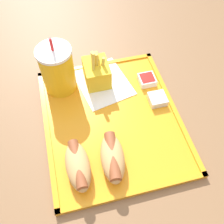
{
  "coord_description": "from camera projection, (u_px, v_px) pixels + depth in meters",
  "views": [
    {
      "loc": [
        -0.38,
        0.06,
        1.28
      ],
      "look_at": [
        -0.02,
        -0.03,
        0.75
      ],
      "focal_mm": 42.0,
      "sensor_mm": 36.0,
      "label": 1
    }
  ],
  "objects": [
    {
      "name": "ground_plane",
      "position": [
        105.0,
        197.0,
        1.27
      ],
      "size": [
        8.0,
        8.0,
        0.0
      ],
      "primitive_type": "plane",
      "color": "#4C4742"
    },
    {
      "name": "fries_carton",
      "position": [
        97.0,
        72.0,
        0.71
      ],
      "size": [
        0.08,
        0.06,
        0.11
      ],
      "color": "gold",
      "rests_on": "food_tray"
    },
    {
      "name": "hot_dog_near",
      "position": [
        111.0,
        158.0,
        0.58
      ],
      "size": [
        0.13,
        0.07,
        0.05
      ],
      "color": "tan",
      "rests_on": "food_tray"
    },
    {
      "name": "food_tray",
      "position": [
        112.0,
        120.0,
        0.67
      ],
      "size": [
        0.4,
        0.34,
        0.01
      ],
      "color": "orange",
      "rests_on": "dining_table"
    },
    {
      "name": "hot_dog_far",
      "position": [
        78.0,
        165.0,
        0.57
      ],
      "size": [
        0.12,
        0.06,
        0.05
      ],
      "color": "tan",
      "rests_on": "food_tray"
    },
    {
      "name": "sauce_cup_mayo",
      "position": [
        158.0,
        100.0,
        0.69
      ],
      "size": [
        0.04,
        0.04,
        0.02
      ],
      "color": "silver",
      "rests_on": "food_tray"
    },
    {
      "name": "paper_napkin",
      "position": [
        103.0,
        83.0,
        0.73
      ],
      "size": [
        0.18,
        0.16,
        0.0
      ],
      "color": "white",
      "rests_on": "food_tray"
    },
    {
      "name": "dining_table",
      "position": [
        103.0,
        168.0,
        0.98
      ],
      "size": [
        1.44,
        1.2,
        0.71
      ],
      "color": "brown",
      "rests_on": "ground_plane"
    },
    {
      "name": "soda_cup",
      "position": [
        57.0,
        69.0,
        0.67
      ],
      "size": [
        0.09,
        0.09,
        0.17
      ],
      "color": "gold",
      "rests_on": "food_tray"
    },
    {
      "name": "sauce_cup_ketchup",
      "position": [
        147.0,
        80.0,
        0.73
      ],
      "size": [
        0.04,
        0.04,
        0.02
      ],
      "color": "silver",
      "rests_on": "food_tray"
    }
  ]
}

